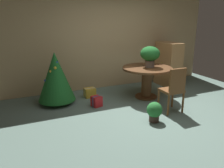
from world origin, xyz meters
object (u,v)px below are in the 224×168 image
Objects in this scene: round_dining_table at (147,76)px; potted_plant at (154,111)px; gift_box_gold at (90,93)px; flower_vase at (150,55)px; wooden_chair_near at (174,88)px; gift_box_red at (97,101)px; wooden_cabinet at (168,64)px; holiday_tree at (56,77)px.

round_dining_table is 3.07× the size of potted_plant.
gift_box_gold is at bearing 110.51° from potted_plant.
wooden_chair_near is at bearing -93.81° from flower_vase.
gift_box_red is 0.91× the size of gift_box_gold.
flower_vase reaches higher than wooden_chair_near.
round_dining_table is 0.96× the size of wooden_cabinet.
holiday_tree is at bearing 144.18° from wooden_chair_near.
flower_vase is 1.84× the size of gift_box_gold.
flower_vase is 2.01× the size of gift_box_red.
gift_box_gold is at bearing 6.79° from holiday_tree.
wooden_cabinet is 2.61m from potted_plant.
flower_vase is 1.64m from potted_plant.
wooden_chair_near reaches higher than gift_box_gold.
holiday_tree is at bearing -176.75° from wooden_cabinet.
wooden_cabinet reaches higher than holiday_tree.
holiday_tree reaches higher than gift_box_red.
gift_box_red is 0.20× the size of wooden_cabinet.
wooden_cabinet is at bearing 30.52° from round_dining_table.
round_dining_table is 2.40× the size of flower_vase.
wooden_chair_near is at bearing -51.70° from gift_box_gold.
round_dining_table reaches higher than gift_box_red.
holiday_tree is 0.98m from gift_box_gold.
holiday_tree is 0.96× the size of wooden_cabinet.
holiday_tree reaches higher than potted_plant.
wooden_chair_near is 2.09m from gift_box_gold.
wooden_chair_near is 0.81× the size of holiday_tree.
wooden_chair_near is (-0.07, -1.03, -0.53)m from flower_vase.
holiday_tree is at bearing 166.72° from round_dining_table.
potted_plant reaches higher than gift_box_gold.
potted_plant is (1.50, -1.72, -0.42)m from holiday_tree.
gift_box_red is (-1.40, -0.06, -0.95)m from flower_vase.
potted_plant is at bearing -118.16° from flower_vase.
wooden_chair_near is (0.00, -1.02, -0.01)m from round_dining_table.
potted_plant is (-0.59, -0.21, -0.32)m from wooden_chair_near.
round_dining_table is 2.15m from holiday_tree.
flower_vase is 2.25m from holiday_tree.
round_dining_table is 1.00× the size of holiday_tree.
wooden_cabinet is (1.15, 1.69, 0.09)m from wooden_chair_near.
round_dining_table reaches higher than potted_plant.
wooden_cabinet is at bearing 31.64° from flower_vase.
holiday_tree is at bearing 144.43° from gift_box_red.
wooden_cabinet reaches higher than gift_box_gold.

